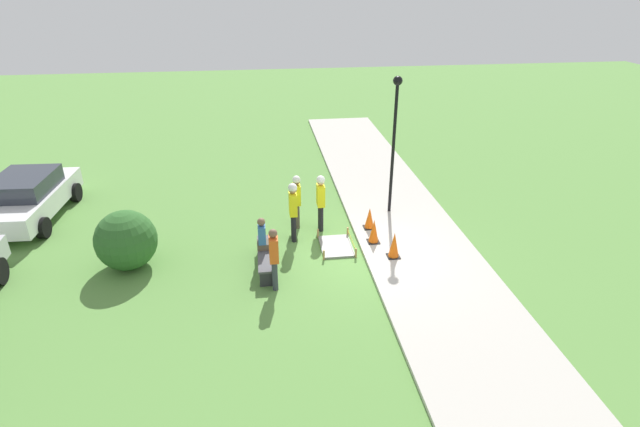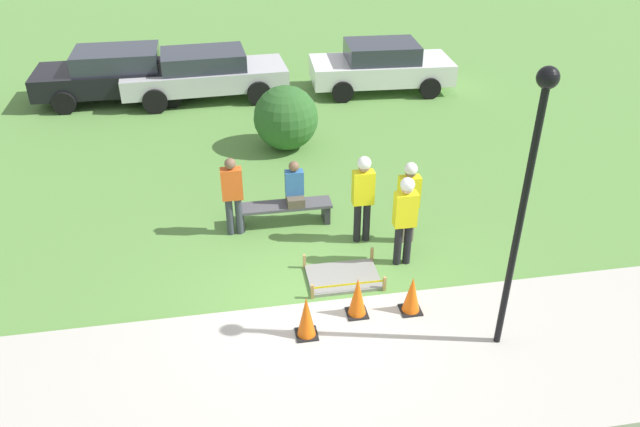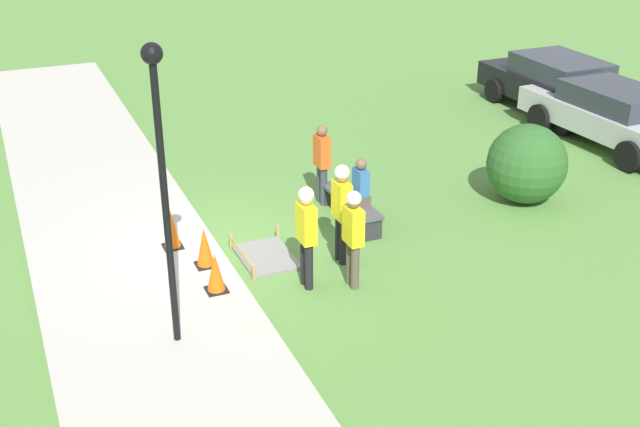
{
  "view_description": "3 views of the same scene",
  "coord_description": "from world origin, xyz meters",
  "views": [
    {
      "loc": [
        -11.66,
        2.75,
        7.1
      ],
      "look_at": [
        0.75,
        1.12,
        1.03
      ],
      "focal_mm": 28.0,
      "sensor_mm": 36.0,
      "label": 1
    },
    {
      "loc": [
        -1.32,
        -8.0,
        6.71
      ],
      "look_at": [
        0.26,
        1.1,
        1.13
      ],
      "focal_mm": 35.0,
      "sensor_mm": 36.0,
      "label": 2
    },
    {
      "loc": [
        12.32,
        -3.3,
        6.66
      ],
      "look_at": [
        0.76,
        1.62,
        0.76
      ],
      "focal_mm": 45.0,
      "sensor_mm": 36.0,
      "label": 3
    }
  ],
  "objects": [
    {
      "name": "person_seated_on_bench",
      "position": [
        0.03,
        2.73,
        0.8
      ],
      "size": [
        0.36,
        0.44,
        0.89
      ],
      "color": "brown",
      "rests_on": "park_bench"
    },
    {
      "name": "park_bench",
      "position": [
        -0.21,
        2.68,
        0.33
      ],
      "size": [
        1.92,
        0.44,
        0.46
      ],
      "color": "#2D2D33",
      "rests_on": "ground_plane"
    },
    {
      "name": "bystander_in_orange_shirt",
      "position": [
        -1.2,
        2.5,
        0.92
      ],
      "size": [
        0.4,
        0.22,
        1.64
      ],
      "color": "#383D47",
      "rests_on": "ground_plane"
    },
    {
      "name": "lamppost_near",
      "position": [
        2.58,
        -1.39,
        2.88
      ],
      "size": [
        0.28,
        0.28,
        4.31
      ],
      "color": "black",
      "rests_on": "sidewalk"
    },
    {
      "name": "worker_supervisor",
      "position": [
        1.2,
        1.84,
        1.07
      ],
      "size": [
        0.4,
        0.26,
        1.79
      ],
      "color": "black",
      "rests_on": "ground_plane"
    },
    {
      "name": "traffic_cone_far_patch",
      "position": [
        0.6,
        -0.41,
        0.45
      ],
      "size": [
        0.34,
        0.34,
        0.71
      ],
      "color": "black",
      "rests_on": "sidewalk"
    },
    {
      "name": "ground_plane",
      "position": [
        0.0,
        0.0,
        0.0
      ],
      "size": [
        60.0,
        60.0,
        0.0
      ],
      "primitive_type": "plane",
      "color": "#5B8E42"
    },
    {
      "name": "wet_concrete_patch",
      "position": [
        0.6,
        0.67,
        0.04
      ],
      "size": [
        1.31,
        0.94,
        0.28
      ],
      "color": "gray",
      "rests_on": "ground_plane"
    },
    {
      "name": "worker_assistant",
      "position": [
        1.75,
        0.97,
        1.05
      ],
      "size": [
        0.4,
        0.25,
        1.76
      ],
      "color": "black",
      "rests_on": "ground_plane"
    },
    {
      "name": "traffic_cone_sidewalk_edge",
      "position": [
        1.48,
        -0.48,
        0.43
      ],
      "size": [
        0.34,
        0.34,
        0.67
      ],
      "color": "black",
      "rests_on": "sidewalk"
    },
    {
      "name": "worker_trainee",
      "position": [
        2.03,
        1.66,
        0.99
      ],
      "size": [
        0.4,
        0.24,
        1.69
      ],
      "color": "brown",
      "rests_on": "ground_plane"
    },
    {
      "name": "sidewalk",
      "position": [
        0.0,
        -1.59,
        0.05
      ],
      "size": [
        28.0,
        3.19,
        0.1
      ],
      "color": "#BCB7AD",
      "rests_on": "ground_plane"
    },
    {
      "name": "shrub_rounded_near",
      "position": [
        0.3,
        6.29,
        0.8
      ],
      "size": [
        1.6,
        1.6,
        1.6
      ],
      "color": "#2D6028",
      "rests_on": "ground_plane"
    },
    {
      "name": "parked_car_silver",
      "position": [
        -1.63,
        10.2,
        0.76
      ],
      "size": [
        4.85,
        2.24,
        1.42
      ],
      "rotation": [
        0.0,
        0.0,
        0.05
      ],
      "color": "#BCBCC1",
      "rests_on": "ground_plane"
    },
    {
      "name": "parked_car_black",
      "position": [
        -4.11,
        10.54,
        0.77
      ],
      "size": [
        4.76,
        2.14,
        1.49
      ],
      "rotation": [
        0.0,
        0.0,
        -0.0
      ],
      "color": "black",
      "rests_on": "ground_plane"
    },
    {
      "name": "traffic_cone_near_patch",
      "position": [
        -0.28,
        -0.77,
        0.46
      ],
      "size": [
        0.34,
        0.34,
        0.73
      ],
      "color": "black",
      "rests_on": "sidewalk"
    }
  ]
}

